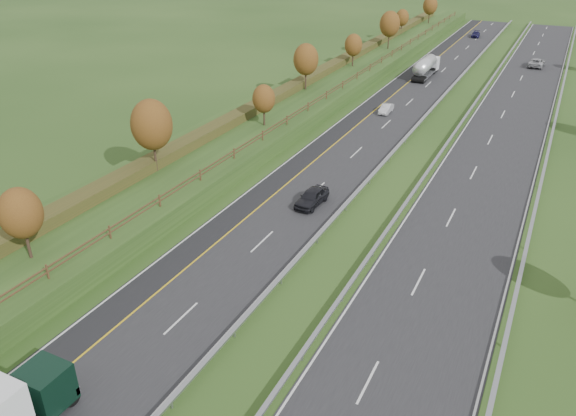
# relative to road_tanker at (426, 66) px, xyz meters

# --- Properties ---
(ground) EXTENTS (400.00, 400.00, 0.00)m
(ground) POSITION_rel_road_tanker_xyz_m (8.63, -33.29, -1.86)
(ground) COLOR #254117
(ground) RESTS_ON ground
(near_carriageway) EXTENTS (10.50, 200.00, 0.04)m
(near_carriageway) POSITION_rel_road_tanker_xyz_m (0.63, -28.29, -1.84)
(near_carriageway) COLOR #232325
(near_carriageway) RESTS_ON ground
(far_carriageway) EXTENTS (10.50, 200.00, 0.04)m
(far_carriageway) POSITION_rel_road_tanker_xyz_m (17.13, -28.29, -1.84)
(far_carriageway) COLOR #232325
(far_carriageway) RESTS_ON ground
(hard_shoulder) EXTENTS (3.00, 200.00, 0.04)m
(hard_shoulder) POSITION_rel_road_tanker_xyz_m (-3.12, -28.29, -1.84)
(hard_shoulder) COLOR black
(hard_shoulder) RESTS_ON ground
(lane_markings) EXTENTS (26.75, 200.00, 0.01)m
(lane_markings) POSITION_rel_road_tanker_xyz_m (7.04, -28.41, -1.81)
(lane_markings) COLOR silver
(lane_markings) RESTS_ON near_carriageway
(embankment_left) EXTENTS (12.00, 200.00, 2.00)m
(embankment_left) POSITION_rel_road_tanker_xyz_m (-12.37, -28.29, -0.86)
(embankment_left) COLOR #254117
(embankment_left) RESTS_ON ground
(hedge_left) EXTENTS (2.20, 180.00, 1.10)m
(hedge_left) POSITION_rel_road_tanker_xyz_m (-14.37, -28.29, 0.69)
(hedge_left) COLOR #363B18
(hedge_left) RESTS_ON embankment_left
(fence_left) EXTENTS (0.12, 189.06, 1.20)m
(fence_left) POSITION_rel_road_tanker_xyz_m (-7.87, -28.70, 0.87)
(fence_left) COLOR #422B19
(fence_left) RESTS_ON embankment_left
(median_barrier_near) EXTENTS (0.32, 200.00, 0.71)m
(median_barrier_near) POSITION_rel_road_tanker_xyz_m (6.33, -28.29, -1.25)
(median_barrier_near) COLOR gray
(median_barrier_near) RESTS_ON ground
(median_barrier_far) EXTENTS (0.32, 200.00, 0.71)m
(median_barrier_far) POSITION_rel_road_tanker_xyz_m (11.43, -28.29, -1.25)
(median_barrier_far) COLOR gray
(median_barrier_far) RESTS_ON ground
(outer_barrier_far) EXTENTS (0.32, 200.00, 0.71)m
(outer_barrier_far) POSITION_rel_road_tanker_xyz_m (22.93, -28.29, -1.25)
(outer_barrier_far) COLOR gray
(outer_barrier_far) RESTS_ON ground
(trees_left) EXTENTS (6.64, 164.30, 7.66)m
(trees_left) POSITION_rel_road_tanker_xyz_m (-12.01, -31.66, 4.51)
(trees_left) COLOR #2D2116
(trees_left) RESTS_ON embankment_left
(road_tanker) EXTENTS (2.40, 11.22, 3.46)m
(road_tanker) POSITION_rel_road_tanker_xyz_m (0.00, 0.00, 0.00)
(road_tanker) COLOR silver
(road_tanker) RESTS_ON near_carriageway
(car_dark_near) EXTENTS (2.21, 4.93, 1.65)m
(car_dark_near) POSITION_rel_road_tanker_xyz_m (2.84, -56.72, -1.00)
(car_dark_near) COLOR black
(car_dark_near) RESTS_ON near_carriageway
(car_silver_mid) EXTENTS (1.39, 3.89, 1.28)m
(car_silver_mid) POSITION_rel_road_tanker_xyz_m (0.24, -24.24, -1.18)
(car_silver_mid) COLOR silver
(car_silver_mid) RESTS_ON near_carriageway
(car_small_far) EXTENTS (2.30, 4.74, 1.33)m
(car_small_far) POSITION_rel_road_tanker_xyz_m (1.23, 44.59, -1.16)
(car_small_far) COLOR #15133C
(car_small_far) RESTS_ON near_carriageway
(car_oncoming) EXTENTS (2.97, 5.98, 1.63)m
(car_oncoming) POSITION_rel_road_tanker_xyz_m (17.43, 17.24, -1.01)
(car_oncoming) COLOR #9E9EA2
(car_oncoming) RESTS_ON far_carriageway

